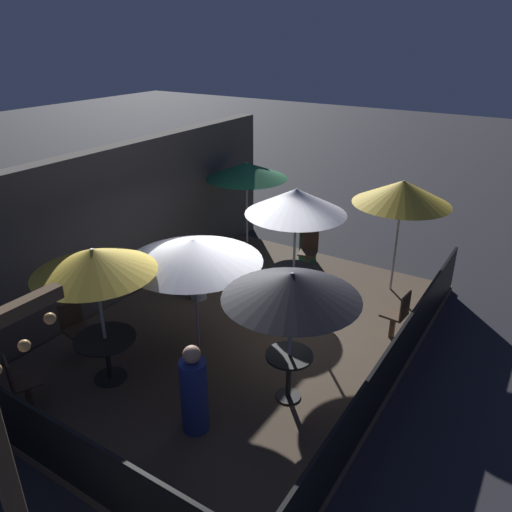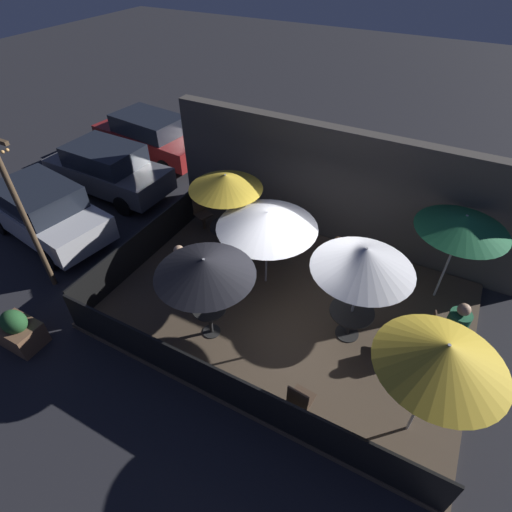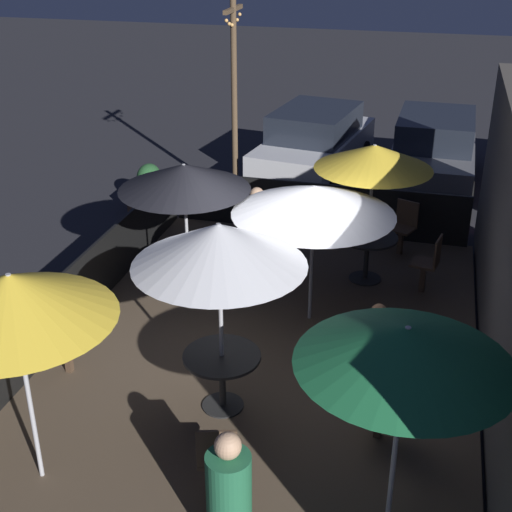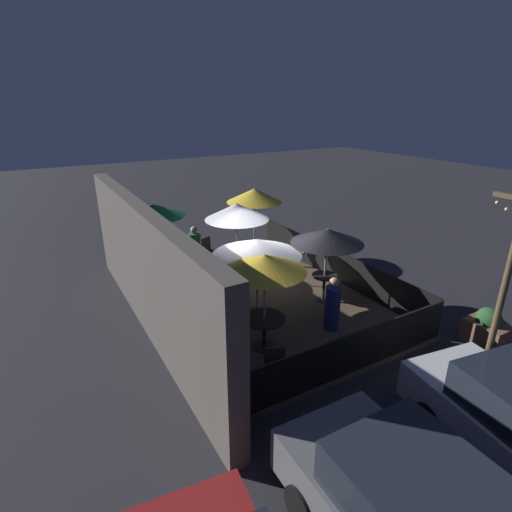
% 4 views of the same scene
% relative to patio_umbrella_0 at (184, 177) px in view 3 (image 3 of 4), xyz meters
% --- Properties ---
extents(ground_plane, '(60.00, 60.00, 0.00)m').
position_rel_patio_umbrella_0_xyz_m(ground_plane, '(1.12, 1.53, -2.03)').
color(ground_plane, '#26262B').
extents(patio_deck, '(7.96, 5.64, 0.12)m').
position_rel_patio_umbrella_0_xyz_m(patio_deck, '(1.12, 1.53, -1.97)').
color(patio_deck, brown).
rests_on(patio_deck, ground_plane).
extents(fence_front, '(7.76, 0.05, 0.95)m').
position_rel_patio_umbrella_0_xyz_m(fence_front, '(1.12, -1.24, -1.43)').
color(fence_front, black).
rests_on(fence_front, patio_deck).
extents(fence_side_left, '(0.05, 5.44, 0.95)m').
position_rel_patio_umbrella_0_xyz_m(fence_side_left, '(-2.82, 1.53, -1.43)').
color(fence_side_left, black).
rests_on(fence_side_left, patio_deck).
extents(patio_umbrella_0, '(1.96, 1.96, 2.10)m').
position_rel_patio_umbrella_0_xyz_m(patio_umbrella_0, '(0.00, 0.00, 0.00)').
color(patio_umbrella_0, '#B2B2B7').
rests_on(patio_umbrella_0, patio_deck).
extents(patio_umbrella_1, '(1.95, 1.95, 2.40)m').
position_rel_patio_umbrella_0_xyz_m(patio_umbrella_1, '(2.62, 1.34, 0.24)').
color(patio_umbrella_1, '#B2B2B7').
rests_on(patio_umbrella_1, patio_deck).
extents(patio_umbrella_2, '(1.81, 1.81, 2.26)m').
position_rel_patio_umbrella_0_xyz_m(patio_umbrella_2, '(-1.13, 2.63, 0.16)').
color(patio_umbrella_2, '#B2B2B7').
rests_on(patio_umbrella_2, patio_deck).
extents(patio_umbrella_3, '(1.91, 1.91, 2.31)m').
position_rel_patio_umbrella_0_xyz_m(patio_umbrella_3, '(4.09, 3.43, 0.21)').
color(patio_umbrella_3, '#B2B2B7').
rests_on(patio_umbrella_3, patio_deck).
extents(patio_umbrella_4, '(2.27, 2.27, 2.06)m').
position_rel_patio_umbrella_0_xyz_m(patio_umbrella_4, '(0.32, 1.98, -0.05)').
color(patio_umbrella_4, '#B2B2B7').
rests_on(patio_umbrella_4, patio_deck).
extents(patio_umbrella_5, '(1.95, 1.95, 2.40)m').
position_rel_patio_umbrella_0_xyz_m(patio_umbrella_5, '(4.22, -0.18, 0.25)').
color(patio_umbrella_5, '#B2B2B7').
rests_on(patio_umbrella_5, patio_deck).
extents(dining_table_0, '(0.70, 0.70, 0.77)m').
position_rel_patio_umbrella_0_xyz_m(dining_table_0, '(0.00, 0.00, -1.31)').
color(dining_table_0, black).
rests_on(dining_table_0, patio_deck).
extents(dining_table_1, '(0.92, 0.92, 0.73)m').
position_rel_patio_umbrella_0_xyz_m(dining_table_1, '(2.62, 1.34, -1.32)').
color(dining_table_1, black).
rests_on(dining_table_1, patio_deck).
extents(dining_table_2, '(0.95, 0.95, 0.76)m').
position_rel_patio_umbrella_0_xyz_m(dining_table_2, '(-1.13, 2.63, -1.30)').
color(dining_table_2, black).
rests_on(dining_table_2, patio_deck).
extents(patio_chair_0, '(0.52, 0.52, 0.93)m').
position_rel_patio_umbrella_0_xyz_m(patio_chair_0, '(-2.31, 3.12, -1.40)').
color(patio_chair_0, '#4C3828').
rests_on(patio_chair_0, patio_deck).
extents(patio_chair_1, '(0.49, 0.49, 0.94)m').
position_rel_patio_umbrella_0_xyz_m(patio_chair_1, '(4.05, 1.73, -1.39)').
color(patio_chair_1, '#4C3828').
rests_on(patio_chair_1, patio_deck).
extents(patio_chair_2, '(0.43, 0.43, 0.94)m').
position_rel_patio_umbrella_0_xyz_m(patio_chair_2, '(2.42, -0.86, -1.39)').
color(patio_chair_2, '#4C3828').
rests_on(patio_chair_2, patio_deck).
extents(patio_chair_3, '(0.47, 0.47, 0.94)m').
position_rel_patio_umbrella_0_xyz_m(patio_chair_3, '(-0.93, 3.60, -1.39)').
color(patio_chair_3, '#4C3828').
rests_on(patio_chair_3, patio_deck).
extents(patio_chair_4, '(0.42, 0.42, 0.92)m').
position_rel_patio_umbrella_0_xyz_m(patio_chair_4, '(2.71, 3.27, -1.41)').
color(patio_chair_4, '#4C3828').
rests_on(patio_chair_4, patio_deck).
extents(patron_0, '(0.60, 0.60, 1.27)m').
position_rel_patio_umbrella_0_xyz_m(patron_0, '(4.57, 2.00, -1.35)').
color(patron_0, '#236642').
rests_on(patron_0, patio_deck).
extents(patron_1, '(0.45, 0.45, 1.36)m').
position_rel_patio_umbrella_0_xyz_m(patron_1, '(-1.26, 0.77, -1.29)').
color(patron_1, navy).
rests_on(patron_1, patio_deck).
extents(patron_2, '(0.34, 0.34, 1.14)m').
position_rel_patio_umbrella_0_xyz_m(patron_2, '(1.69, 3.05, -1.40)').
color(patron_2, silver).
rests_on(patron_2, patio_deck).
extents(planter_box, '(0.91, 0.64, 0.93)m').
position_rel_patio_umbrella_0_xyz_m(planter_box, '(-3.46, -2.06, -1.63)').
color(planter_box, brown).
rests_on(planter_box, ground_plane).
extents(light_post, '(1.10, 0.12, 4.09)m').
position_rel_patio_umbrella_0_xyz_m(light_post, '(-4.36, -0.49, 0.25)').
color(light_post, brown).
rests_on(light_post, ground_plane).
extents(parked_car_0, '(4.25, 2.30, 1.62)m').
position_rel_patio_umbrella_0_xyz_m(parked_car_0, '(-6.00, 0.89, -1.18)').
color(parked_car_0, silver).
rests_on(parked_car_0, ground_plane).
extents(parked_car_1, '(4.14, 1.87, 1.62)m').
position_rel_patio_umbrella_0_xyz_m(parked_car_1, '(-6.13, 3.49, -1.18)').
color(parked_car_1, '#5B5B60').
rests_on(parked_car_1, ground_plane).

